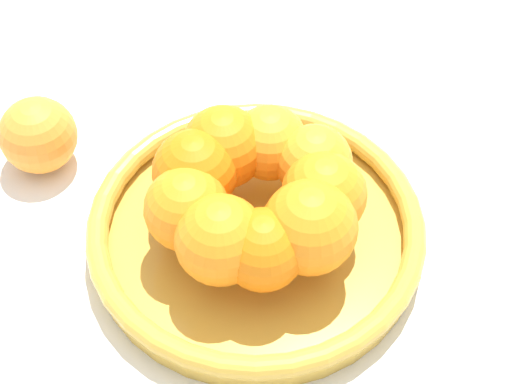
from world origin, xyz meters
TOP-DOWN VIEW (x-y plane):
  - ground_plane at (0.00, 0.00)m, footprint 4.00×4.00m
  - fruit_bowl at (0.00, 0.00)m, footprint 0.31×0.31m
  - orange_pile at (0.00, 0.00)m, footprint 0.19×0.20m
  - stray_orange at (0.03, -0.24)m, footprint 0.08×0.08m

SIDE VIEW (x-z plane):
  - ground_plane at x=0.00m, z-range 0.00..0.00m
  - fruit_bowl at x=0.00m, z-range 0.00..0.04m
  - stray_orange at x=0.03m, z-range 0.00..0.08m
  - orange_pile at x=0.00m, z-range 0.04..0.12m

